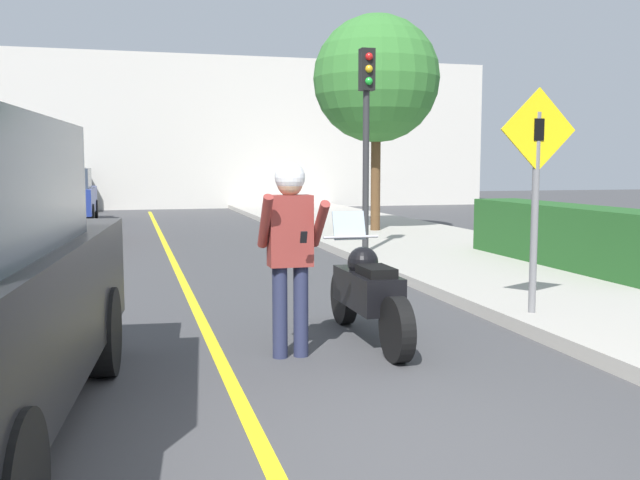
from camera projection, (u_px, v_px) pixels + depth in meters
name	position (u px, v px, depth m)	size (l,w,h in m)	color
ground_plane	(375.00, 467.00, 4.25)	(80.00, 80.00, 0.00)	#424244
sidewalk_curb	(619.00, 296.00, 9.33)	(4.40, 44.00, 0.15)	#ADA89E
road_center_line	(189.00, 295.00, 9.86)	(0.12, 36.00, 0.01)	yellow
building_backdrop	(161.00, 132.00, 28.89)	(28.00, 1.20, 6.19)	beige
motorcycle	(367.00, 292.00, 7.25)	(0.62, 2.26, 1.29)	black
person_biker	(290.00, 237.00, 6.55)	(0.59, 0.49, 1.82)	#282D4C
crossing_sign	(536.00, 179.00, 7.80)	(0.91, 0.08, 2.48)	slate
traffic_light	(367.00, 112.00, 13.17)	(0.26, 0.30, 3.76)	#2D2D30
hedge_row	(567.00, 235.00, 11.74)	(0.90, 4.84, 0.98)	#235623
street_tree	(376.00, 79.00, 17.56)	(3.12, 3.12, 5.31)	brown
parked_car_red	(36.00, 206.00, 16.37)	(1.88, 4.20, 1.68)	black
parked_car_blue	(64.00, 195.00, 21.84)	(1.88, 4.20, 1.68)	black
parked_car_grey	(66.00, 189.00, 27.79)	(1.88, 4.20, 1.68)	black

